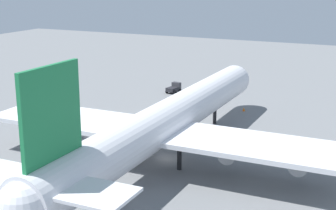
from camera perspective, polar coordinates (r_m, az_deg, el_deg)
ground_plane at (r=80.62m, az=-0.00°, el=-6.11°), size 291.24×291.24×0.00m
cargo_airplane at (r=78.21m, az=-0.13°, el=-1.83°), size 72.81×57.46×19.73m
baggage_tug at (r=124.10m, az=0.70°, el=1.93°), size 4.12×3.13×2.44m
safety_cone_nose at (r=108.88m, az=8.61°, el=-0.48°), size 0.58×0.58×0.83m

